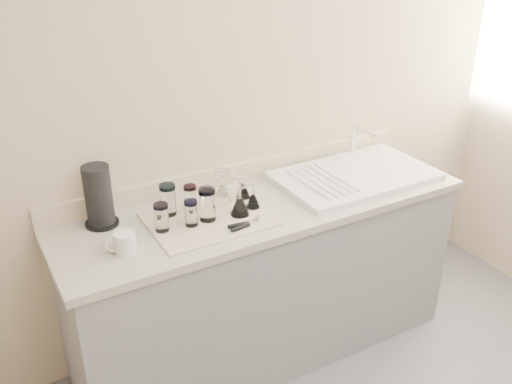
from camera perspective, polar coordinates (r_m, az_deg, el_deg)
room_envelope at (r=1.68m, az=22.35°, el=2.27°), size 3.54×3.50×2.52m
counter_unit at (r=3.01m, az=0.83°, el=-8.68°), size 2.06×0.62×0.90m
sink_unit at (r=3.06m, az=9.82°, el=1.65°), size 0.82×0.50×0.22m
dish_towel at (r=2.64m, az=-4.75°, el=-2.69°), size 0.55×0.42×0.01m
tumbler_cyan at (r=2.65m, az=-8.80°, el=-0.76°), size 0.08×0.08×0.15m
tumbler_purple at (r=2.69m, az=-6.58°, el=-0.55°), size 0.06×0.06×0.12m
tumbler_magenta at (r=2.53m, az=-9.42°, el=-2.50°), size 0.07×0.07×0.13m
tumbler_blue at (r=2.56m, az=-6.49°, el=-2.08°), size 0.06×0.06×0.12m
tumbler_lavender at (r=2.58m, az=-4.90°, el=-1.23°), size 0.08×0.08×0.16m
goblet_back_left at (r=2.75m, az=-3.43°, el=0.06°), size 0.09×0.09×0.16m
goblet_back_right at (r=2.79m, az=-1.32°, el=0.28°), size 0.07×0.07×0.13m
goblet_front_left at (r=2.63m, az=-1.63°, el=-1.18°), size 0.09×0.09×0.16m
goblet_front_right at (r=2.70m, az=-0.30°, el=-0.73°), size 0.07×0.07×0.12m
can_opener at (r=2.55m, az=-1.11°, el=-3.26°), size 0.15×0.06×0.02m
white_mug at (r=2.43m, az=-13.04°, el=-4.99°), size 0.13×0.11×0.09m
paper_towel_roll at (r=2.62m, az=-15.46°, el=-0.46°), size 0.15×0.15×0.29m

